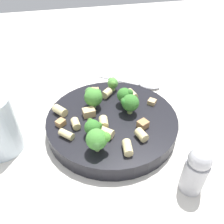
# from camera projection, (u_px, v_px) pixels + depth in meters

# --- Properties ---
(ground_plane) EXTENTS (2.00, 2.00, 0.00)m
(ground_plane) POSITION_uv_depth(u_px,v_px,m) (112.00, 127.00, 0.46)
(ground_plane) COLOR beige
(pasta_bowl) EXTENTS (0.26, 0.26, 0.03)m
(pasta_bowl) POSITION_uv_depth(u_px,v_px,m) (112.00, 121.00, 0.45)
(pasta_bowl) COLOR black
(pasta_bowl) RESTS_ON ground_plane
(broccoli_floret_0) EXTENTS (0.03, 0.03, 0.04)m
(broccoli_floret_0) POSITION_uv_depth(u_px,v_px,m) (125.00, 95.00, 0.46)
(broccoli_floret_0) COLOR #93B766
(broccoli_floret_0) RESTS_ON pasta_bowl
(broccoli_floret_1) EXTENTS (0.03, 0.03, 0.03)m
(broccoli_floret_1) POSITION_uv_depth(u_px,v_px,m) (93.00, 127.00, 0.39)
(broccoli_floret_1) COLOR #9EC175
(broccoli_floret_1) RESTS_ON pasta_bowl
(broccoli_floret_2) EXTENTS (0.03, 0.04, 0.04)m
(broccoli_floret_2) POSITION_uv_depth(u_px,v_px,m) (130.00, 103.00, 0.43)
(broccoli_floret_2) COLOR #93B766
(broccoli_floret_2) RESTS_ON pasta_bowl
(broccoli_floret_3) EXTENTS (0.04, 0.04, 0.04)m
(broccoli_floret_3) POSITION_uv_depth(u_px,v_px,m) (97.00, 140.00, 0.35)
(broccoli_floret_3) COLOR #93B766
(broccoli_floret_3) RESTS_ON pasta_bowl
(broccoli_floret_4) EXTENTS (0.03, 0.02, 0.03)m
(broccoli_floret_4) POSITION_uv_depth(u_px,v_px,m) (113.00, 83.00, 0.50)
(broccoli_floret_4) COLOR #93B766
(broccoli_floret_4) RESTS_ON pasta_bowl
(broccoli_floret_5) EXTENTS (0.04, 0.04, 0.04)m
(broccoli_floret_5) POSITION_uv_depth(u_px,v_px,m) (93.00, 96.00, 0.45)
(broccoli_floret_5) COLOR #9EC175
(broccoli_floret_5) RESTS_ON pasta_bowl
(rigatoni_0) EXTENTS (0.03, 0.03, 0.02)m
(rigatoni_0) POSITION_uv_depth(u_px,v_px,m) (60.00, 111.00, 0.44)
(rigatoni_0) COLOR beige
(rigatoni_0) RESTS_ON pasta_bowl
(rigatoni_1) EXTENTS (0.03, 0.02, 0.02)m
(rigatoni_1) POSITION_uv_depth(u_px,v_px,m) (141.00, 135.00, 0.39)
(rigatoni_1) COLOR beige
(rigatoni_1) RESTS_ON pasta_bowl
(rigatoni_2) EXTENTS (0.03, 0.03, 0.02)m
(rigatoni_2) POSITION_uv_depth(u_px,v_px,m) (107.00, 93.00, 0.49)
(rigatoni_2) COLOR beige
(rigatoni_2) RESTS_ON pasta_bowl
(rigatoni_3) EXTENTS (0.03, 0.02, 0.02)m
(rigatoni_3) POSITION_uv_depth(u_px,v_px,m) (125.00, 148.00, 0.36)
(rigatoni_3) COLOR beige
(rigatoni_3) RESTS_ON pasta_bowl
(rigatoni_4) EXTENTS (0.02, 0.02, 0.02)m
(rigatoni_4) POSITION_uv_depth(u_px,v_px,m) (76.00, 124.00, 0.41)
(rigatoni_4) COLOR beige
(rigatoni_4) RESTS_ON pasta_bowl
(rigatoni_5) EXTENTS (0.03, 0.03, 0.02)m
(rigatoni_5) POSITION_uv_depth(u_px,v_px,m) (107.00, 133.00, 0.39)
(rigatoni_5) COLOR beige
(rigatoni_5) RESTS_ON pasta_bowl
(rigatoni_6) EXTENTS (0.03, 0.02, 0.02)m
(rigatoni_6) POSITION_uv_depth(u_px,v_px,m) (132.00, 95.00, 0.49)
(rigatoni_6) COLOR beige
(rigatoni_6) RESTS_ON pasta_bowl
(rigatoni_7) EXTENTS (0.03, 0.02, 0.02)m
(rigatoni_7) POSITION_uv_depth(u_px,v_px,m) (104.00, 122.00, 0.41)
(rigatoni_7) COLOR beige
(rigatoni_7) RESTS_ON pasta_bowl
(rigatoni_8) EXTENTS (0.03, 0.03, 0.01)m
(rigatoni_8) POSITION_uv_depth(u_px,v_px,m) (66.00, 134.00, 0.39)
(rigatoni_8) COLOR beige
(rigatoni_8) RESTS_ON pasta_bowl
(chicken_chunk_0) EXTENTS (0.02, 0.02, 0.01)m
(chicken_chunk_0) POSITION_uv_depth(u_px,v_px,m) (143.00, 124.00, 0.41)
(chicken_chunk_0) COLOR #A87A4C
(chicken_chunk_0) RESTS_ON pasta_bowl
(chicken_chunk_1) EXTENTS (0.02, 0.02, 0.02)m
(chicken_chunk_1) POSITION_uv_depth(u_px,v_px,m) (89.00, 112.00, 0.44)
(chicken_chunk_1) COLOR tan
(chicken_chunk_1) RESTS_ON pasta_bowl
(chicken_chunk_2) EXTENTS (0.02, 0.02, 0.01)m
(chicken_chunk_2) POSITION_uv_depth(u_px,v_px,m) (61.00, 123.00, 0.42)
(chicken_chunk_2) COLOR tan
(chicken_chunk_2) RESTS_ON pasta_bowl
(chicken_chunk_3) EXTENTS (0.02, 0.02, 0.01)m
(chicken_chunk_3) POSITION_uv_depth(u_px,v_px,m) (152.00, 102.00, 0.47)
(chicken_chunk_3) COLOR tan
(chicken_chunk_3) RESTS_ON pasta_bowl
(chicken_chunk_4) EXTENTS (0.02, 0.02, 0.01)m
(chicken_chunk_4) POSITION_uv_depth(u_px,v_px,m) (95.00, 92.00, 0.50)
(chicken_chunk_4) COLOR tan
(chicken_chunk_4) RESTS_ON pasta_bowl
(pepper_shaker) EXTENTS (0.04, 0.04, 0.09)m
(pepper_shaker) POSITION_uv_depth(u_px,v_px,m) (196.00, 171.00, 0.32)
(pepper_shaker) COLOR #B2B2B7
(pepper_shaker) RESTS_ON ground_plane
(spoon) EXTENTS (0.13, 0.15, 0.01)m
(spoon) POSITION_uv_depth(u_px,v_px,m) (141.00, 84.00, 0.59)
(spoon) COLOR #B2B2B7
(spoon) RESTS_ON ground_plane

